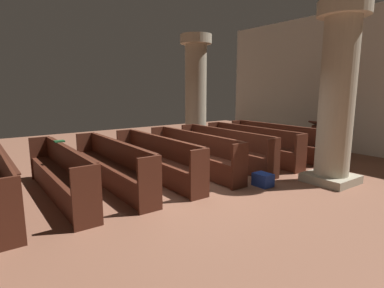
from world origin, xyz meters
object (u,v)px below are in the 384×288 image
(pew_row_4, at_px, (156,157))
(pew_row_5, at_px, (113,163))
(pew_row_3, at_px, (193,151))
(kneeler_box_blue, at_px, (263,180))
(pew_row_0, at_px, (275,139))
(pillar_far_side, at_px, (196,91))
(hymn_book, at_px, (59,141))
(kneeler_box_red, at_px, (324,166))
(pew_row_1, at_px, (251,143))
(pillar_aisle_side, at_px, (337,92))
(pew_row_2, at_px, (224,147))
(pew_row_6, at_px, (60,171))
(lectern, at_px, (317,141))

(pew_row_4, bearing_deg, pew_row_5, -90.00)
(pew_row_3, distance_m, kneeler_box_blue, 1.93)
(pew_row_0, distance_m, pillar_far_side, 3.11)
(pew_row_0, bearing_deg, hymn_book, -96.49)
(kneeler_box_red, bearing_deg, kneeler_box_blue, -92.75)
(pew_row_1, distance_m, kneeler_box_red, 2.05)
(pillar_far_side, bearing_deg, pillar_aisle_side, -0.24)
(pillar_far_side, bearing_deg, hymn_book, -69.99)
(pew_row_3, bearing_deg, pew_row_0, 90.00)
(pew_row_1, xyz_separation_m, pew_row_5, (0.00, -4.18, 0.00))
(pew_row_5, bearing_deg, pew_row_1, 90.00)
(pew_row_4, distance_m, pew_row_5, 1.05)
(pillar_aisle_side, bearing_deg, pew_row_1, 176.37)
(pew_row_0, xyz_separation_m, kneeler_box_blue, (1.82, -2.62, -0.38))
(pew_row_3, bearing_deg, pew_row_5, -90.00)
(pew_row_2, bearing_deg, hymn_book, -99.83)
(hymn_book, xyz_separation_m, kneeler_box_red, (2.62, 5.64, -0.85))
(pillar_aisle_side, relative_size, pillar_far_side, 1.00)
(pew_row_3, bearing_deg, pew_row_4, -90.00)
(pew_row_4, relative_size, pew_row_5, 1.00)
(pew_row_0, height_order, pillar_aisle_side, pillar_aisle_side)
(pillar_far_side, height_order, kneeler_box_red, pillar_far_side)
(pew_row_2, relative_size, pew_row_4, 1.00)
(pew_row_0, xyz_separation_m, pew_row_6, (0.00, -6.28, 0.00))
(pew_row_1, distance_m, pew_row_4, 3.14)
(lectern, bearing_deg, pew_row_6, -96.35)
(pew_row_1, height_order, hymn_book, hymn_book)
(pew_row_6, height_order, pillar_far_side, pillar_far_side)
(kneeler_box_blue, bearing_deg, pillar_aisle_side, 63.42)
(pew_row_5, height_order, pew_row_6, same)
(pew_row_2, bearing_deg, pew_row_6, -90.00)
(pew_row_6, xyz_separation_m, kneeler_box_blue, (1.82, 3.65, -0.38))
(pew_row_3, height_order, pillar_aisle_side, pillar_aisle_side)
(pew_row_5, distance_m, pillar_far_side, 4.96)
(kneeler_box_red, bearing_deg, pew_row_6, -108.26)
(pew_row_0, xyz_separation_m, pew_row_5, (0.00, -5.23, 0.00))
(lectern, height_order, hymn_book, lectern)
(pillar_far_side, distance_m, kneeler_box_blue, 4.89)
(pew_row_3, height_order, hymn_book, hymn_book)
(kneeler_box_blue, bearing_deg, pew_row_6, -116.47)
(pew_row_1, relative_size, hymn_book, 16.93)
(pew_row_4, height_order, kneeler_box_blue, pew_row_4)
(pew_row_0, xyz_separation_m, lectern, (0.81, 0.99, -0.06))
(pew_row_3, xyz_separation_m, hymn_book, (-0.69, -2.95, 0.46))
(pew_row_4, xyz_separation_m, kneeler_box_blue, (1.82, 1.56, -0.38))
(pew_row_5, height_order, pillar_aisle_side, pillar_aisle_side)
(pillar_aisle_side, xyz_separation_m, kneeler_box_red, (-0.61, 0.76, -1.84))
(pillar_far_side, xyz_separation_m, hymn_book, (1.79, -4.90, -1.00))
(pew_row_2, relative_size, hymn_book, 16.93)
(pew_row_4, relative_size, pew_row_6, 1.00)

